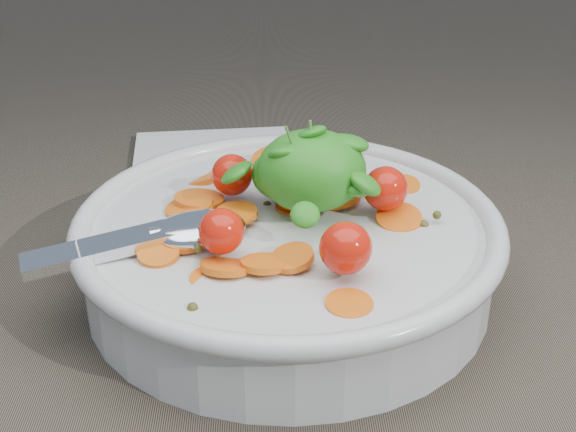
{
  "coord_description": "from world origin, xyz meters",
  "views": [
    {
      "loc": [
        0.02,
        -0.46,
        0.29
      ],
      "look_at": [
        0.03,
        -0.02,
        0.05
      ],
      "focal_mm": 50.0,
      "sensor_mm": 36.0,
      "label": 1
    }
  ],
  "objects": [
    {
      "name": "ground",
      "position": [
        0.0,
        0.0,
        0.0
      ],
      "size": [
        6.0,
        6.0,
        0.0
      ],
      "primitive_type": "plane",
      "color": "brown",
      "rests_on": "ground"
    },
    {
      "name": "bowl",
      "position": [
        0.03,
        -0.02,
        0.03
      ],
      "size": [
        0.29,
        0.27,
        0.12
      ],
      "color": "silver",
      "rests_on": "ground"
    },
    {
      "name": "napkin",
      "position": [
        -0.03,
        0.19,
        0.0
      ],
      "size": [
        0.15,
        0.14,
        0.01
      ],
      "primitive_type": "cube",
      "rotation": [
        0.0,
        0.0,
        0.09
      ],
      "color": "white",
      "rests_on": "ground"
    }
  ]
}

